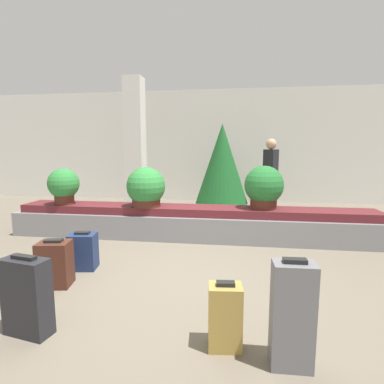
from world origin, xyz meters
TOP-DOWN VIEW (x-y plane):
  - ground_plane at (0.00, 0.00)m, footprint 18.00×18.00m
  - back_wall at (0.00, 5.46)m, footprint 18.00×0.06m
  - carousel at (0.00, 1.58)m, footprint 6.22×0.71m
  - pillar at (-1.71, 3.74)m, footprint 0.43×0.43m
  - suitcase_0 at (1.11, -1.38)m, footprint 0.29×0.19m
  - suitcase_1 at (-1.16, 0.04)m, footprint 0.35×0.30m
  - suitcase_2 at (-1.23, -0.46)m, footprint 0.37×0.32m
  - suitcase_3 at (0.66, -1.25)m, footprint 0.26×0.21m
  - suitcase_4 at (-0.92, -1.30)m, footprint 0.41×0.24m
  - potted_plant_0 at (-0.77, 1.49)m, footprint 0.65×0.65m
  - potted_plant_1 at (-2.27, 1.49)m, footprint 0.53×0.53m
  - potted_plant_2 at (1.18, 1.60)m, footprint 0.63×0.63m
  - traveler_0 at (1.52, 3.78)m, footprint 0.34×0.36m
  - decorated_tree at (0.39, 4.06)m, footprint 1.30×1.30m

SIDE VIEW (x-z plane):
  - ground_plane at x=0.00m, z-range 0.00..0.00m
  - suitcase_1 at x=-1.16m, z-range -0.01..0.47m
  - suitcase_3 at x=0.66m, z-range -0.01..0.51m
  - suitcase_2 at x=-1.23m, z-range -0.01..0.51m
  - carousel at x=0.00m, z-range -0.01..0.52m
  - suitcase_4 at x=-0.92m, z-range -0.01..0.65m
  - suitcase_0 at x=1.11m, z-range -0.01..0.76m
  - potted_plant_0 at x=-0.77m, z-range 0.52..1.18m
  - potted_plant_1 at x=-2.27m, z-range 0.55..1.19m
  - potted_plant_2 at x=1.18m, z-range 0.53..1.24m
  - traveler_0 at x=1.52m, z-range 0.18..1.93m
  - decorated_tree at x=0.39m, z-range 0.09..2.22m
  - back_wall at x=0.00m, z-range 0.00..3.20m
  - pillar at x=-1.71m, z-range 0.00..3.20m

